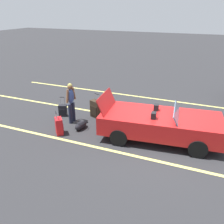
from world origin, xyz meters
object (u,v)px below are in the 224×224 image
suitcase_large_black (96,109)px  duffel_bag (81,125)px  traveler_person (71,101)px  suitcase_medium_bright (59,126)px  suitcase_small_carryon (63,110)px  convertible_car (166,125)px

suitcase_large_black → duffel_bag: bearing=18.5°
suitcase_large_black → traveler_person: traveler_person is taller
traveler_person → duffel_bag: bearing=-27.1°
suitcase_medium_bright → suitcase_small_carryon: (-0.78, 1.42, -0.06)m
suitcase_large_black → suitcase_small_carryon: 1.45m
suitcase_medium_bright → traveler_person: bearing=52.1°
convertible_car → traveler_person: 3.79m
convertible_car → suitcase_large_black: bearing=158.8°
convertible_car → traveler_person: size_ratio=2.63×
traveler_person → suitcase_large_black: bearing=56.3°
convertible_car → suitcase_medium_bright: size_ratio=4.94×
convertible_car → traveler_person: traveler_person is taller
suitcase_small_carryon → suitcase_medium_bright: bearing=7.7°
convertible_car → duffel_bag: 3.21m
suitcase_small_carryon → traveler_person: size_ratio=0.52×
suitcase_large_black → duffel_bag: suitcase_large_black is taller
duffel_bag → traveler_person: 1.07m
convertible_car → suitcase_medium_bright: bearing=-170.6°
suitcase_large_black → suitcase_small_carryon: suitcase_large_black is taller
convertible_car → suitcase_medium_bright: (-3.70, -1.06, -0.28)m
suitcase_large_black → duffel_bag: (-0.06, -1.23, -0.21)m
duffel_bag → suitcase_large_black: bearing=87.4°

